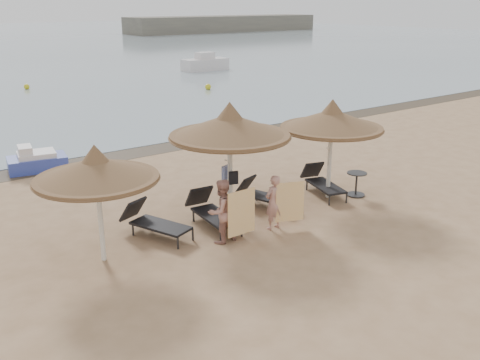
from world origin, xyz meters
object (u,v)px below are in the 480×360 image
object	(u,v)px
palapa_center	(230,127)
lounger_far_right	(321,181)
lounger_near_right	(263,194)
lounger_far_left	(152,221)
pedal_boat	(36,161)
person_right	(274,198)
palapa_right	(332,120)
lounger_near_left	(211,210)
palapa_left	(96,169)
person_left	(222,206)
side_table	(356,185)

from	to	relation	value
palapa_center	lounger_far_right	size ratio (longest dim) A/B	1.61
lounger_near_right	lounger_far_right	xyz separation A→B (m)	(2.17, -0.21, 0.02)
lounger_far_left	pedal_boat	world-z (taller)	pedal_boat
person_right	lounger_near_right	bearing A→B (deg)	-122.40
lounger_near_right	person_right	distance (m)	1.72
palapa_right	lounger_near_left	world-z (taller)	palapa_right
palapa_center	lounger_far_left	bearing A→B (deg)	174.82
lounger_far_left	pedal_boat	bearing A→B (deg)	74.47
lounger_near_left	person_right	distance (m)	1.74
palapa_right	lounger_far_right	bearing A→B (deg)	75.34
palapa_left	lounger_near_left	distance (m)	3.62
person_right	lounger_near_left	bearing A→B (deg)	-48.94
palapa_right	person_left	xyz separation A→B (m)	(-4.41, -0.69, -1.47)
palapa_left	person_right	distance (m)	4.62
palapa_center	palapa_right	bearing A→B (deg)	-7.91
palapa_left	palapa_right	world-z (taller)	palapa_right
palapa_right	side_table	xyz separation A→B (m)	(0.82, -0.39, -2.06)
side_table	pedal_boat	world-z (taller)	pedal_boat
lounger_far_right	palapa_right	bearing A→B (deg)	-88.35
palapa_right	lounger_far_left	size ratio (longest dim) A/B	1.48
palapa_left	side_table	xyz separation A→B (m)	(8.00, -0.50, -1.86)
lounger_far_left	lounger_near_left	distance (m)	1.60
palapa_right	lounger_near_right	bearing A→B (deg)	163.73
lounger_far_right	side_table	bearing A→B (deg)	-31.35
pedal_boat	person_left	bearing A→B (deg)	-67.59
lounger_far_left	person_right	size ratio (longest dim) A/B	1.20
person_left	lounger_far_left	bearing A→B (deg)	-52.94
palapa_left	lounger_near_right	world-z (taller)	palapa_left
palapa_left	lounger_far_left	distance (m)	2.46
palapa_center	lounger_far_left	xyz separation A→B (m)	(-2.29, 0.21, -2.18)
lounger_far_left	palapa_right	bearing A→B (deg)	-27.69
palapa_right	palapa_left	bearing A→B (deg)	179.12
lounger_far_right	side_table	size ratio (longest dim) A/B	2.75
lounger_far_left	person_right	bearing A→B (deg)	-49.65
palapa_right	pedal_boat	size ratio (longest dim) A/B	1.43
palapa_left	pedal_boat	bearing A→B (deg)	83.80
lounger_far_right	pedal_boat	xyz separation A→B (m)	(-6.42, 7.72, -0.05)
lounger_far_left	pedal_boat	distance (m)	7.48
palapa_center	lounger_near_right	distance (m)	2.54
person_right	palapa_left	bearing A→B (deg)	-15.73
lounger_near_left	side_table	size ratio (longest dim) A/B	2.83
palapa_left	lounger_near_right	xyz separation A→B (m)	(5.11, 0.49, -1.83)
lounger_far_right	pedal_boat	bearing A→B (deg)	146.03
lounger_near_left	pedal_boat	world-z (taller)	pedal_boat
palapa_center	lounger_near_left	bearing A→B (deg)	-171.93
palapa_center	lounger_far_left	distance (m)	3.17
lounger_near_right	lounger_far_right	bearing A→B (deg)	-23.63
palapa_left	palapa_right	size ratio (longest dim) A/B	0.91
person_left	person_right	xyz separation A→B (m)	(1.54, -0.15, -0.08)
side_table	person_right	world-z (taller)	person_right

